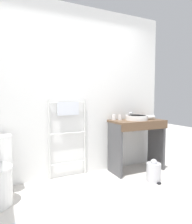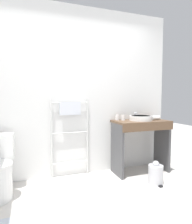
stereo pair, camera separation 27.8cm
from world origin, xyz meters
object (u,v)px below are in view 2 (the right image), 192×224
at_px(cup_near_wall, 117,118).
at_px(cup_near_edge, 123,118).
at_px(hair_dryer, 155,118).
at_px(trash_bin, 156,174).
at_px(towel_radiator, 70,121).
at_px(sink_basin, 141,118).

relative_size(cup_near_wall, cup_near_edge, 1.00).
height_order(cup_near_edge, hair_dryer, cup_near_edge).
bearing_deg(trash_bin, cup_near_wall, 115.93).
height_order(towel_radiator, hair_dryer, towel_radiator).
relative_size(towel_radiator, cup_near_edge, 13.33).
xyz_separation_m(towel_radiator, sink_basin, (1.13, -0.21, 0.04)).
height_order(cup_near_wall, hair_dryer, cup_near_wall).
height_order(towel_radiator, cup_near_edge, towel_radiator).
height_order(sink_basin, cup_near_edge, cup_near_edge).
distance_m(towel_radiator, hair_dryer, 1.43).
xyz_separation_m(towel_radiator, cup_near_wall, (0.78, -0.05, 0.04)).
relative_size(sink_basin, cup_near_wall, 4.09).
height_order(cup_near_wall, trash_bin, cup_near_wall).
bearing_deg(trash_bin, cup_near_edge, 111.12).
relative_size(cup_near_wall, hair_dryer, 0.49).
xyz_separation_m(cup_near_edge, hair_dryer, (0.54, -0.11, -0.01)).
relative_size(sink_basin, hair_dryer, 1.99).
xyz_separation_m(cup_near_wall, cup_near_edge, (0.08, -0.05, -0.00)).
bearing_deg(hair_dryer, cup_near_edge, 168.73).
relative_size(cup_near_edge, hair_dryer, 0.49).
distance_m(towel_radiator, trash_bin, 1.48).
height_order(sink_basin, trash_bin, sink_basin).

